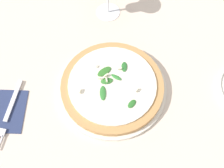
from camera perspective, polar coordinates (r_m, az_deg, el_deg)
The scene contains 4 objects.
ground_plane at distance 0.93m, azimuth 2.07°, elevation -0.49°, with size 6.00×6.00×0.00m, color beige.
pizza_arugula_main at distance 0.91m, azimuth -0.00°, elevation -0.39°, with size 0.32×0.32×0.05m.
napkin at distance 0.94m, azimuth -18.19°, elevation -4.68°, with size 0.15×0.12×0.01m.
fork at distance 0.93m, azimuth -18.43°, elevation -5.00°, with size 0.20×0.11×0.00m.
Camera 1 is at (0.40, -0.15, 0.82)m, focal length 50.00 mm.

